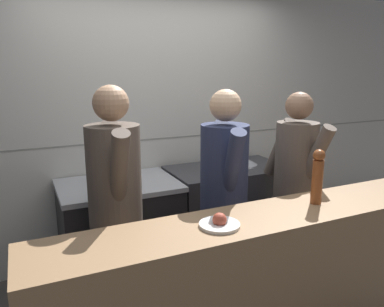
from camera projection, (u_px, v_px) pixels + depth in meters
The scene contains 12 objects.
wall_back_tiled at pixel (156, 123), 3.60m from camera, with size 8.00×0.06×2.60m.
oven_range at pixel (120, 231), 3.23m from camera, with size 0.98×0.71×0.87m.
prep_counter at pixel (228, 211), 3.67m from camera, with size 1.13×0.65×0.89m.
pass_counter at pixel (266, 289), 2.31m from camera, with size 2.78×0.45×0.97m.
stock_pot at pixel (111, 175), 3.10m from camera, with size 0.26×0.26×0.14m.
mixing_bowl_steel at pixel (245, 161), 3.69m from camera, with size 0.25×0.25×0.07m.
chefs_knife at pixel (232, 171), 3.44m from camera, with size 0.40×0.06×0.02m.
plated_dish_main at pixel (220, 223), 2.03m from camera, with size 0.22×0.22×0.08m.
pepper_mill at pixel (318, 176), 2.34m from camera, with size 0.08×0.08×0.35m.
chef_head_cook at pixel (115, 202), 2.45m from camera, with size 0.37×0.75×1.71m.
chef_sous at pixel (224, 193), 2.70m from camera, with size 0.42×0.73×1.67m.
chef_line at pixel (294, 182), 3.05m from camera, with size 0.36×0.72×1.64m.
Camera 1 is at (-1.20, -1.93, 1.81)m, focal length 35.00 mm.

